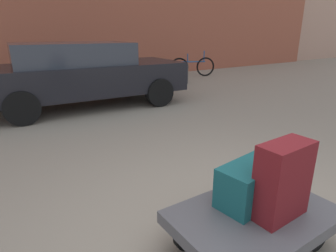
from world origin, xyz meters
TOP-DOWN VIEW (x-y plane):
  - ground_plane at (0.00, 0.00)m, footprint 60.00×60.00m
  - luggage_cart at (0.00, 0.00)m, footprint 1.23×0.83m
  - duffel_bag_teal_stacked_top at (0.05, 0.12)m, footprint 0.57×0.36m
  - suitcase_maroon_center at (0.11, -0.12)m, footprint 0.44×0.22m
  - parked_car at (0.35, 5.22)m, footprint 4.40×2.13m
  - bicycle_leaning at (5.24, 7.47)m, footprint 1.66×0.69m
  - bollard_kerb_near at (2.56, 6.40)m, footprint 0.26×0.26m
  - bollard_kerb_mid at (4.06, 6.40)m, footprint 0.26×0.26m

SIDE VIEW (x-z plane):
  - ground_plane at x=0.00m, z-range 0.00..0.00m
  - luggage_cart at x=0.00m, z-range 0.10..0.44m
  - bollard_kerb_near at x=2.56m, z-range 0.00..0.65m
  - bollard_kerb_mid at x=4.06m, z-range 0.00..0.65m
  - bicycle_leaning at x=5.24m, z-range -0.11..0.85m
  - duffel_bag_teal_stacked_top at x=0.05m, z-range 0.34..0.67m
  - suitcase_maroon_center at x=0.11m, z-range 0.34..0.91m
  - parked_car at x=0.35m, z-range 0.05..1.47m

